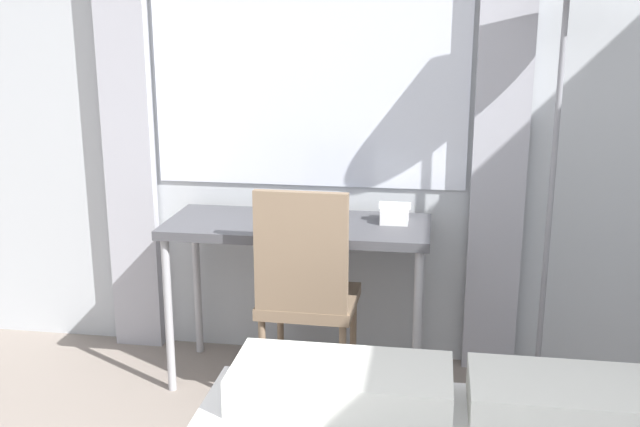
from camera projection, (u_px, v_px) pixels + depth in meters
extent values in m
cube|color=silver|center=(360.00, 78.00, 3.41)|extent=(5.41, 0.05, 2.70)
cube|color=white|center=(308.00, 22.00, 3.35)|extent=(1.46, 0.01, 1.50)
cube|color=#B2B2BC|center=(125.00, 87.00, 3.51)|extent=(0.24, 0.06, 2.60)
cube|color=#B2B2BC|center=(504.00, 93.00, 3.25)|extent=(0.24, 0.06, 2.60)
cube|color=#4C4C51|center=(298.00, 227.00, 3.29)|extent=(1.16, 0.48, 0.04)
cylinder|color=#B2B2B7|center=(169.00, 316.00, 3.27)|extent=(0.04, 0.04, 0.71)
cylinder|color=#B2B2B7|center=(417.00, 331.00, 3.11)|extent=(0.04, 0.04, 0.71)
cylinder|color=#B2B2B7|center=(197.00, 284.00, 3.65)|extent=(0.04, 0.04, 0.71)
cylinder|color=#B2B2B7|center=(420.00, 297.00, 3.49)|extent=(0.04, 0.04, 0.71)
cube|color=#8C7259|center=(310.00, 301.00, 3.22)|extent=(0.41, 0.41, 0.05)
cube|color=#8C7259|center=(301.00, 253.00, 2.98)|extent=(0.38, 0.04, 0.50)
cylinder|color=#8C7259|center=(263.00, 364.00, 3.15)|extent=(0.03, 0.03, 0.41)
cylinder|color=#8C7259|center=(342.00, 371.00, 3.09)|extent=(0.03, 0.03, 0.41)
cylinder|color=#8C7259|center=(281.00, 332.00, 3.47)|extent=(0.03, 0.03, 0.41)
cylinder|color=#8C7259|center=(353.00, 337.00, 3.41)|extent=(0.03, 0.03, 0.41)
cube|color=silver|center=(342.00, 384.00, 2.32)|extent=(0.68, 0.32, 0.12)
cube|color=silver|center=(585.00, 402.00, 2.21)|extent=(0.68, 0.32, 0.12)
cylinder|color=#4C4C51|center=(535.00, 393.00, 3.30)|extent=(0.30, 0.30, 0.03)
cylinder|color=gray|center=(550.00, 205.00, 3.08)|extent=(0.02, 0.02, 1.68)
cube|color=white|center=(395.00, 215.00, 3.28)|extent=(0.12, 0.14, 0.06)
cube|color=white|center=(395.00, 206.00, 3.27)|extent=(0.14, 0.05, 0.02)
cube|color=navy|center=(312.00, 224.00, 3.21)|extent=(0.25, 0.24, 0.02)
cube|color=white|center=(312.00, 223.00, 3.20)|extent=(0.24, 0.23, 0.01)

